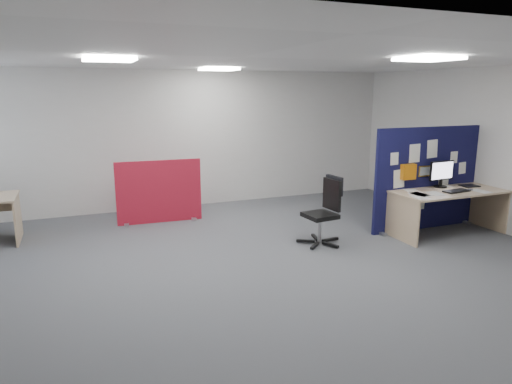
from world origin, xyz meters
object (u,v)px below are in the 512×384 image
object	(u,v)px
navy_divider	(427,179)
red_divider	(159,192)
monitor_main	(442,173)
main_desk	(446,200)
office_chair	(326,207)

from	to	relation	value
navy_divider	red_divider	bearing A→B (deg)	153.73
monitor_main	main_desk	bearing A→B (deg)	-110.21
office_chair	navy_divider	bearing A→B (deg)	-3.98
red_divider	monitor_main	bearing A→B (deg)	-24.14
main_desk	red_divider	world-z (taller)	red_divider
red_divider	office_chair	world-z (taller)	red_divider
main_desk	red_divider	size ratio (longest dim) A/B	1.26
navy_divider	monitor_main	world-z (taller)	navy_divider
navy_divider	office_chair	size ratio (longest dim) A/B	2.04
monitor_main	office_chair	distance (m)	2.17
monitor_main	office_chair	world-z (taller)	monitor_main
main_desk	monitor_main	size ratio (longest dim) A/B	3.70
office_chair	red_divider	bearing A→B (deg)	129.86
navy_divider	monitor_main	xyz separation A→B (m)	(0.17, -0.14, 0.11)
navy_divider	monitor_main	bearing A→B (deg)	-39.92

